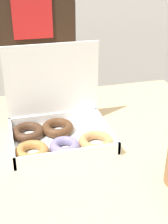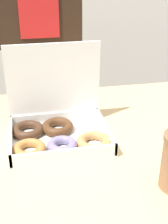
# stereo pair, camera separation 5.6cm
# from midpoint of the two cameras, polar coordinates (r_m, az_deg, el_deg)

# --- Properties ---
(table) EXTENTS (0.83, 0.79, 0.71)m
(table) POSITION_cam_midpoint_polar(r_m,az_deg,el_deg) (1.22, 4.66, -18.68)
(table) COLOR tan
(table) RESTS_ON ground_plane
(donut_box) EXTENTS (0.33, 0.25, 0.28)m
(donut_box) POSITION_cam_midpoint_polar(r_m,az_deg,el_deg) (0.96, -3.45, -2.85)
(donut_box) COLOR white
(donut_box) RESTS_ON table
(person_customer) EXTENTS (0.35, 0.20, 1.64)m
(person_customer) POSITION_cam_midpoint_polar(r_m,az_deg,el_deg) (1.40, -7.06, 14.01)
(person_customer) COLOR #4C4742
(person_customer) RESTS_ON ground_plane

